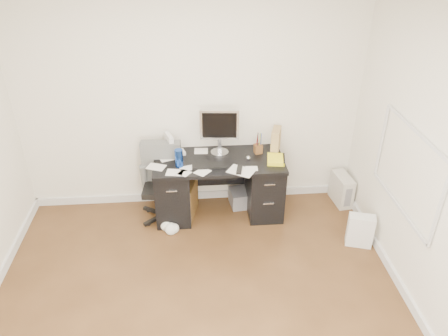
% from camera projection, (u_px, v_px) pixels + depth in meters
% --- Properties ---
extents(ground, '(4.00, 4.00, 0.00)m').
position_uv_depth(ground, '(199.00, 321.00, 3.98)').
color(ground, '#442B16').
rests_on(ground, ground).
extents(room_shell, '(4.02, 4.02, 2.71)m').
position_uv_depth(room_shell, '(197.00, 162.00, 3.17)').
color(room_shell, silver).
rests_on(room_shell, ground).
extents(desk, '(1.50, 0.70, 0.75)m').
position_uv_depth(desk, '(219.00, 185.00, 5.22)').
color(desk, black).
rests_on(desk, ground).
extents(loose_papers, '(1.10, 0.60, 0.00)m').
position_uv_depth(loose_papers, '(202.00, 163.00, 4.98)').
color(loose_papers, silver).
rests_on(loose_papers, desk).
extents(lcd_monitor, '(0.47, 0.30, 0.56)m').
position_uv_depth(lcd_monitor, '(220.00, 132.00, 5.03)').
color(lcd_monitor, '#BBBCC0').
rests_on(lcd_monitor, desk).
extents(keyboard, '(0.39, 0.14, 0.02)m').
position_uv_depth(keyboard, '(209.00, 166.00, 4.90)').
color(keyboard, black).
rests_on(keyboard, desk).
extents(computer_mouse, '(0.07, 0.07, 0.05)m').
position_uv_depth(computer_mouse, '(248.00, 158.00, 5.02)').
color(computer_mouse, '#BBBCC0').
rests_on(computer_mouse, desk).
extents(travel_mug, '(0.11, 0.11, 0.21)m').
position_uv_depth(travel_mug, '(179.00, 158.00, 4.86)').
color(travel_mug, '#163A98').
rests_on(travel_mug, desk).
extents(white_binder, '(0.17, 0.25, 0.26)m').
position_uv_depth(white_binder, '(169.00, 145.00, 5.08)').
color(white_binder, silver).
rests_on(white_binder, desk).
extents(magazine_file, '(0.19, 0.27, 0.28)m').
position_uv_depth(magazine_file, '(276.00, 140.00, 5.16)').
color(magazine_file, '#9A7B4A').
rests_on(magazine_file, desk).
extents(pen_cup, '(0.13, 0.13, 0.26)m').
position_uv_depth(pen_cup, '(258.00, 143.00, 5.12)').
color(pen_cup, brown).
rests_on(pen_cup, desk).
extents(yellow_book, '(0.23, 0.28, 0.04)m').
position_uv_depth(yellow_book, '(276.00, 159.00, 5.00)').
color(yellow_book, yellow).
rests_on(yellow_book, desk).
extents(paper_remote, '(0.36, 0.34, 0.02)m').
position_uv_depth(paper_remote, '(241.00, 170.00, 4.81)').
color(paper_remote, silver).
rests_on(paper_remote, desk).
extents(office_chair, '(0.58, 0.58, 0.95)m').
position_uv_depth(office_chair, '(161.00, 184.00, 5.11)').
color(office_chair, '#4D4F4C').
rests_on(office_chair, ground).
extents(pc_tower, '(0.21, 0.40, 0.38)m').
position_uv_depth(pc_tower, '(342.00, 189.00, 5.52)').
color(pc_tower, '#ACA69B').
rests_on(pc_tower, ground).
extents(shopping_bag, '(0.33, 0.28, 0.38)m').
position_uv_depth(shopping_bag, '(360.00, 230.00, 4.81)').
color(shopping_bag, silver).
rests_on(shopping_bag, ground).
extents(wicker_basket, '(0.51, 0.51, 0.43)m').
position_uv_depth(wicker_basket, '(177.00, 198.00, 5.32)').
color(wicker_basket, '#4F3817').
rests_on(wicker_basket, ground).
extents(desk_printer, '(0.38, 0.33, 0.20)m').
position_uv_depth(desk_printer, '(244.00, 197.00, 5.52)').
color(desk_printer, slate).
rests_on(desk_printer, ground).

